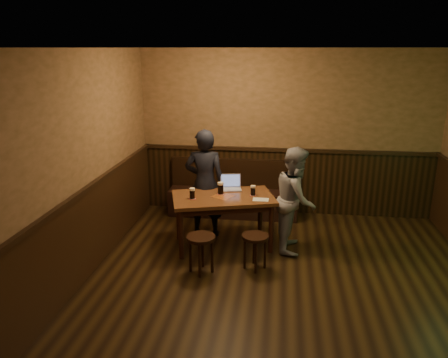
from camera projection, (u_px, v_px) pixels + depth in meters
name	position (u px, v px, depth m)	size (l,w,h in m)	color
room	(288.00, 199.00, 4.81)	(5.04, 6.04, 2.84)	black
bench	(233.00, 197.00, 7.58)	(2.20, 0.50, 0.95)	black
pub_table	(223.00, 203.00, 6.26)	(1.60, 1.19, 0.77)	brown
stool_left	(201.00, 243.00, 5.57)	(0.39, 0.39, 0.50)	black
stool_right	(255.00, 242.00, 5.67)	(0.40, 0.40, 0.47)	black
pint_left	(192.00, 193.00, 6.11)	(0.10, 0.10, 0.16)	maroon
pint_mid	(221.00, 188.00, 6.30)	(0.12, 0.12, 0.18)	maroon
pint_right	(253.00, 190.00, 6.25)	(0.10, 0.10, 0.15)	maroon
laptop	(231.00, 185.00, 6.54)	(0.35, 0.30, 0.22)	silver
menu	(261.00, 200.00, 6.09)	(0.22, 0.15, 0.00)	silver
person_suit	(205.00, 183.00, 6.62)	(0.61, 0.40, 1.66)	black
person_grey	(296.00, 199.00, 6.15)	(0.73, 0.57, 1.50)	gray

